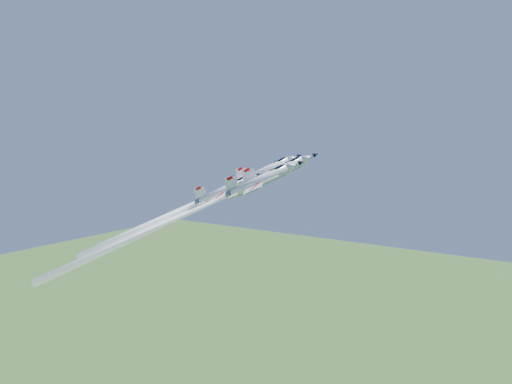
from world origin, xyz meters
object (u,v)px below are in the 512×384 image
Objects in this scene: jet_lead at (201,207)px; jet_left at (202,200)px; jet_right at (169,222)px; jet_slot at (172,214)px.

jet_lead is 1.13× the size of jet_left.
jet_right reaches higher than jet_lead.
jet_lead is at bearing 5.85° from jet_left.
jet_left reaches higher than jet_slot.
jet_right reaches higher than jet_left.
jet_slot is at bearing -100.09° from jet_lead.
jet_lead is at bearing 79.91° from jet_slot.
jet_lead is 1.23× the size of jet_slot.
jet_slot is at bearing -68.13° from jet_left.
jet_right is (-0.50, -9.95, -3.47)m from jet_left.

